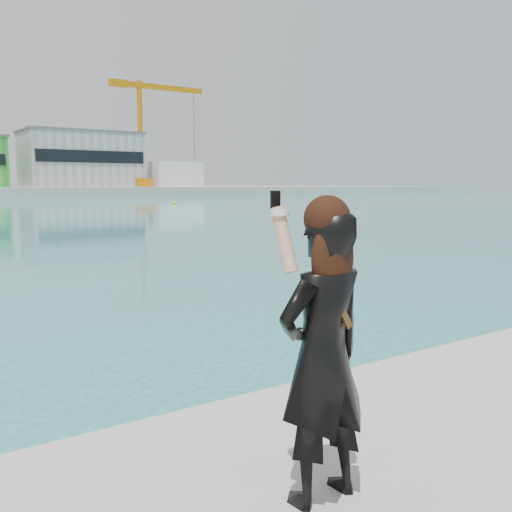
% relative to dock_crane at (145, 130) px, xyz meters
% --- Properties ---
extents(warehouse_grey_right, '(25.50, 15.35, 12.50)m').
position_rel_dock_crane_xyz_m(warehouse_grey_right, '(-13.20, 5.98, -6.80)').
color(warehouse_grey_right, gray).
rests_on(warehouse_grey_right, far_quay).
extents(ancillary_shed, '(12.00, 10.00, 6.00)m').
position_rel_dock_crane_xyz_m(ancillary_shed, '(8.80, 4.00, -10.07)').
color(ancillary_shed, silver).
rests_on(ancillary_shed, far_quay).
extents(dock_crane, '(23.00, 4.00, 24.00)m').
position_rel_dock_crane_xyz_m(dock_crane, '(0.00, 0.00, 0.00)').
color(dock_crane, orange).
rests_on(dock_crane, far_quay).
extents(flagpole_right, '(1.28, 0.16, 8.00)m').
position_rel_dock_crane_xyz_m(flagpole_right, '(-31.11, -1.00, -8.53)').
color(flagpole_right, silver).
rests_on(flagpole_right, far_quay).
extents(buoy_near, '(0.50, 0.50, 0.50)m').
position_rel_dock_crane_xyz_m(buoy_near, '(-20.19, -55.42, -15.07)').
color(buoy_near, '#F4F00C').
rests_on(buoy_near, ground).
extents(woman, '(0.67, 0.45, 1.87)m').
position_rel_dock_crane_xyz_m(woman, '(-52.51, -122.73, -13.32)').
color(woman, black).
rests_on(woman, near_quay).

